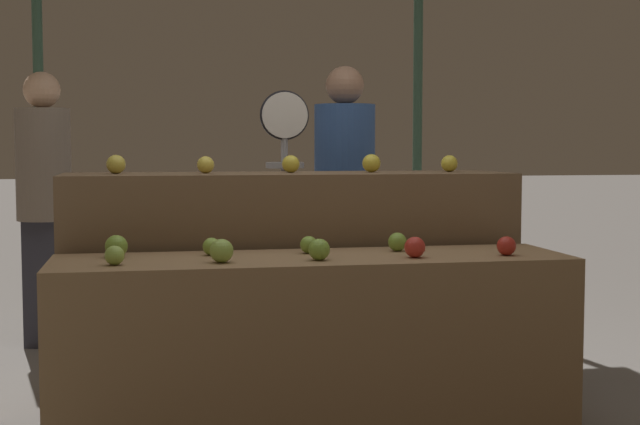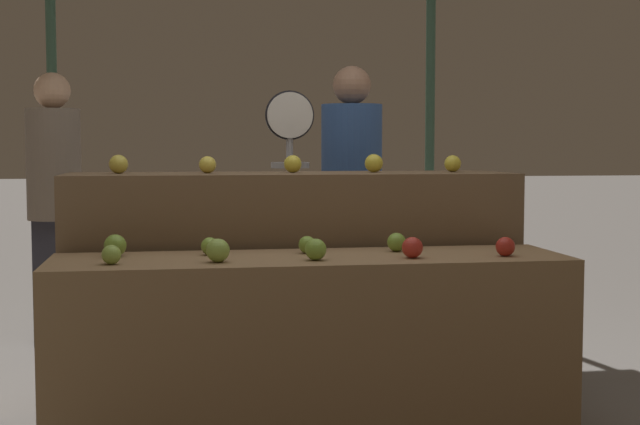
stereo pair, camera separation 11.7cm
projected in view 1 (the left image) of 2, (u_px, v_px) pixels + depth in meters
display_counter_front at (314, 352)px, 3.51m from camera, size 2.02×0.55×0.76m
display_counter_back at (290, 289)px, 4.09m from camera, size 2.02×0.55×1.07m
apple_front_0 at (115, 255)px, 3.23m from camera, size 0.07×0.07×0.07m
apple_front_1 at (222, 251)px, 3.30m from camera, size 0.09×0.09×0.09m
apple_front_2 at (319, 249)px, 3.37m from camera, size 0.08×0.08×0.08m
apple_front_3 at (415, 247)px, 3.45m from camera, size 0.08×0.08×0.08m
apple_front_4 at (506, 246)px, 3.52m from camera, size 0.08×0.08×0.08m
apple_front_5 at (116, 246)px, 3.45m from camera, size 0.09×0.09×0.09m
apple_front_6 at (211, 247)px, 3.52m from camera, size 0.07×0.07×0.07m
apple_front_7 at (308, 245)px, 3.58m from camera, size 0.07×0.07×0.07m
apple_front_8 at (397, 242)px, 3.66m from camera, size 0.08×0.08×0.08m
apple_back_0 at (116, 164)px, 3.90m from camera, size 0.08×0.08×0.08m
apple_back_1 at (206, 165)px, 3.97m from camera, size 0.08×0.08×0.08m
apple_back_2 at (291, 164)px, 4.05m from camera, size 0.08×0.08×0.08m
apple_back_3 at (371, 163)px, 4.12m from camera, size 0.08×0.08×0.08m
apple_back_4 at (449, 164)px, 4.20m from camera, size 0.08×0.08×0.08m
produce_scale at (285, 171)px, 4.64m from camera, size 0.26×0.20×1.48m
person_vendor_at_scale at (345, 189)px, 5.05m from camera, size 0.42×0.42×1.64m
person_customer_left at (44, 188)px, 5.24m from camera, size 0.37×0.37×1.62m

